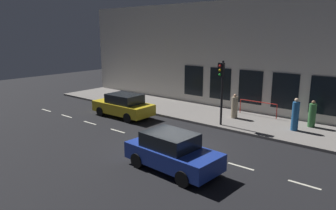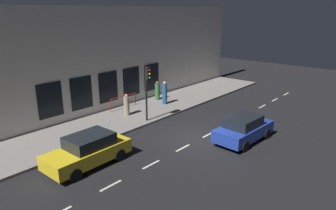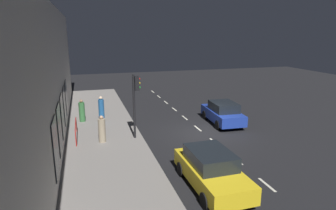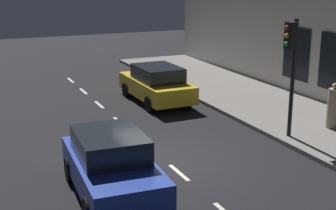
# 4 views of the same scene
# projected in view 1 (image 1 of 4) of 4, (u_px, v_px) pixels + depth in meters

# --- Properties ---
(ground_plane) EXTENTS (60.00, 60.00, 0.00)m
(ground_plane) POSITION_uv_depth(u_px,v_px,m) (174.00, 147.00, 15.49)
(ground_plane) COLOR black
(sidewalk) EXTENTS (4.50, 32.00, 0.15)m
(sidewalk) POSITION_uv_depth(u_px,v_px,m) (234.00, 119.00, 20.19)
(sidewalk) COLOR gray
(sidewalk) RESTS_ON ground
(building_facade) EXTENTS (0.65, 32.00, 7.78)m
(building_facade) POSITION_uv_depth(u_px,v_px,m) (254.00, 58.00, 21.25)
(building_facade) COLOR beige
(building_facade) RESTS_ON ground
(lane_centre_line) EXTENTS (0.12, 27.20, 0.01)m
(lane_centre_line) POSITION_uv_depth(u_px,v_px,m) (191.00, 152.00, 14.87)
(lane_centre_line) COLOR beige
(lane_centre_line) RESTS_ON ground
(traffic_light) EXTENTS (0.48, 0.32, 3.84)m
(traffic_light) POSITION_uv_depth(u_px,v_px,m) (221.00, 81.00, 18.11)
(traffic_light) COLOR black
(traffic_light) RESTS_ON sidewalk
(parked_car_0) EXTENTS (2.08, 4.14, 1.58)m
(parked_car_0) POSITION_uv_depth(u_px,v_px,m) (172.00, 152.00, 12.80)
(parked_car_0) COLOR #1E389E
(parked_car_0) RESTS_ON ground
(parked_car_1) EXTENTS (1.97, 4.32, 1.58)m
(parked_car_1) POSITION_uv_depth(u_px,v_px,m) (123.00, 105.00, 20.96)
(parked_car_1) COLOR gold
(parked_car_1) RESTS_ON ground
(pedestrian_0) EXTENTS (0.47, 0.47, 1.58)m
(pedestrian_0) POSITION_uv_depth(u_px,v_px,m) (234.00, 107.00, 20.16)
(pedestrian_0) COLOR gray
(pedestrian_0) RESTS_ON sidewalk
(pedestrian_1) EXTENTS (0.58, 0.58, 1.59)m
(pedestrian_1) POSITION_uv_depth(u_px,v_px,m) (312.00, 115.00, 18.22)
(pedestrian_1) COLOR #336B38
(pedestrian_1) RESTS_ON sidewalk
(pedestrian_2) EXTENTS (0.44, 0.44, 1.87)m
(pedestrian_2) POSITION_uv_depth(u_px,v_px,m) (295.00, 116.00, 17.54)
(pedestrian_2) COLOR #1E5189
(pedestrian_2) RESTS_ON sidewalk
(red_railing) EXTENTS (0.05, 2.59, 0.97)m
(red_railing) POSITION_uv_depth(u_px,v_px,m) (258.00, 105.00, 20.65)
(red_railing) COLOR red
(red_railing) RESTS_ON sidewalk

